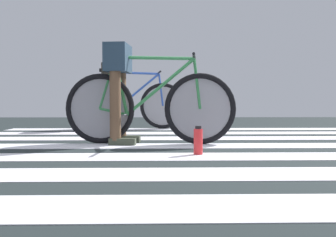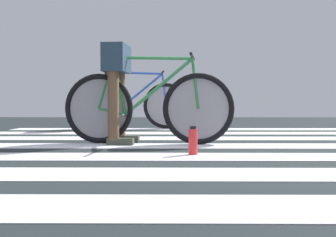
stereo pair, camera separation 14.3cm
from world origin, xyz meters
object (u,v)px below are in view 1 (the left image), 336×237
(bicycle_1_of_2, at_px, (149,106))
(cyclist_2_of_2, at_px, (110,87))
(bicycle_2_of_2, at_px, (130,104))
(water_bottle, at_px, (198,141))
(cyclist_1_of_2, at_px, (119,80))

(bicycle_1_of_2, height_order, cyclist_2_of_2, cyclist_2_of_2)
(bicycle_2_of_2, distance_m, water_bottle, 3.15)
(cyclist_2_of_2, bearing_deg, cyclist_1_of_2, -85.31)
(bicycle_1_of_2, bearing_deg, water_bottle, -57.05)
(cyclist_2_of_2, relative_size, water_bottle, 4.29)
(bicycle_1_of_2, height_order, bicycle_2_of_2, same)
(bicycle_2_of_2, bearing_deg, bicycle_1_of_2, -85.57)
(cyclist_2_of_2, bearing_deg, water_bottle, -74.89)
(cyclist_1_of_2, bearing_deg, cyclist_2_of_2, 105.40)
(bicycle_1_of_2, xyz_separation_m, bicycle_2_of_2, (-0.35, 2.21, 0.00))
(cyclist_1_of_2, relative_size, water_bottle, 4.28)
(bicycle_2_of_2, relative_size, cyclist_2_of_2, 1.72)
(bicycle_1_of_2, bearing_deg, cyclist_1_of_2, -180.00)
(bicycle_2_of_2, xyz_separation_m, cyclist_2_of_2, (-0.31, -0.02, 0.27))
(cyclist_1_of_2, xyz_separation_m, cyclist_2_of_2, (-0.35, 2.15, 0.00))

